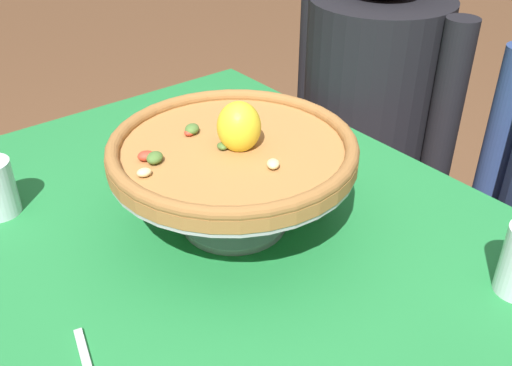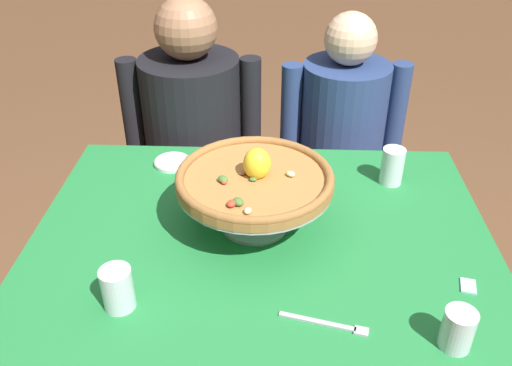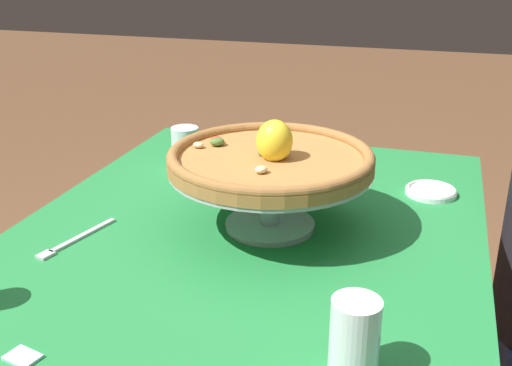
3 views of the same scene
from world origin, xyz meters
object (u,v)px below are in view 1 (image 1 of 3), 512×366
at_px(pizza_stand, 233,177).
at_px(pizza, 233,147).
at_px(side_plate, 269,115).
at_px(diner_left, 367,131).

height_order(pizza_stand, pizza, pizza).
height_order(pizza, side_plate, pizza).
height_order(side_plate, diner_left, diner_left).
relative_size(pizza_stand, diner_left, 0.35).
distance_m(pizza, diner_left, 0.79).
relative_size(pizza, diner_left, 0.35).
distance_m(pizza_stand, pizza, 0.06).
xyz_separation_m(pizza_stand, pizza, (0.00, 0.00, 0.06)).
relative_size(pizza_stand, side_plate, 3.46).
bearing_deg(pizza, side_plate, 131.96).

